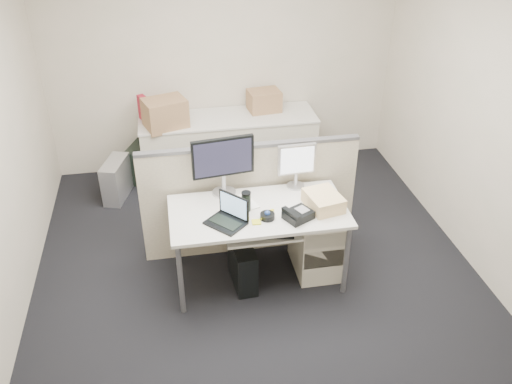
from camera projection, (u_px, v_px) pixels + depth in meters
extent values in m
cube|color=black|center=(258.00, 277.00, 4.95)|extent=(4.00, 4.50, 0.01)
cube|color=beige|center=(223.00, 56.00, 6.12)|extent=(4.00, 0.02, 2.70)
cube|color=beige|center=(352.00, 374.00, 2.35)|extent=(4.00, 0.02, 2.70)
cube|color=beige|center=(493.00, 125.00, 4.54)|extent=(0.02, 4.50, 2.70)
cube|color=silver|center=(258.00, 212.00, 4.57)|extent=(1.50, 0.75, 0.03)
cylinder|color=slate|center=(181.00, 279.00, 4.39)|extent=(0.04, 0.04, 0.70)
cylinder|color=slate|center=(176.00, 233.00, 4.93)|extent=(0.04, 0.04, 0.70)
cylinder|color=slate|center=(346.00, 260.00, 4.60)|extent=(0.04, 0.04, 0.70)
cylinder|color=slate|center=(325.00, 217.00, 5.14)|extent=(0.04, 0.04, 0.70)
cube|color=silver|center=(262.00, 233.00, 4.47)|extent=(0.62, 0.32, 0.02)
cube|color=beige|center=(317.00, 238.00, 4.90)|extent=(0.40, 0.55, 0.65)
cube|color=beige|center=(250.00, 200.00, 5.03)|extent=(2.00, 0.06, 1.10)
cube|color=beige|center=(229.00, 147.00, 6.37)|extent=(2.00, 0.60, 0.72)
cube|color=black|center=(223.00, 166.00, 4.65)|extent=(0.56, 0.27, 0.54)
cube|color=#B7B7BC|center=(296.00, 166.00, 4.78)|extent=(0.34, 0.18, 0.41)
cube|color=black|center=(225.00, 212.00, 4.33)|extent=(0.37, 0.38, 0.23)
cylinder|color=black|center=(267.00, 216.00, 4.44)|extent=(0.12, 0.12, 0.05)
cube|color=black|center=(298.00, 215.00, 4.44)|extent=(0.27, 0.26, 0.07)
cube|color=white|center=(242.00, 203.00, 4.64)|extent=(0.28, 0.31, 0.01)
cube|color=yellow|center=(256.00, 222.00, 4.40)|extent=(0.07, 0.07, 0.01)
cylinder|color=black|center=(246.00, 202.00, 4.52)|extent=(0.10, 0.10, 0.16)
ellipsoid|color=yellow|center=(267.00, 214.00, 4.47)|extent=(0.16, 0.16, 0.04)
cube|color=black|center=(240.00, 208.00, 4.58)|extent=(0.07, 0.10, 0.01)
cube|color=#E7C083|center=(323.00, 201.00, 4.57)|extent=(0.32, 0.38, 0.13)
cube|color=black|center=(269.00, 233.00, 4.43)|extent=(0.42, 0.21, 0.02)
cube|color=black|center=(243.00, 264.00, 4.77)|extent=(0.21, 0.45, 0.41)
cube|color=black|center=(140.00, 162.00, 6.38)|extent=(0.34, 0.48, 0.42)
cube|color=#B7B7BC|center=(116.00, 179.00, 6.00)|extent=(0.32, 0.51, 0.45)
cube|color=tan|center=(165.00, 114.00, 5.89)|extent=(0.52, 0.45, 0.33)
cube|color=tan|center=(264.00, 101.00, 6.28)|extent=(0.39, 0.32, 0.26)
cube|color=maroon|center=(147.00, 111.00, 5.99)|extent=(0.20, 0.32, 0.30)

